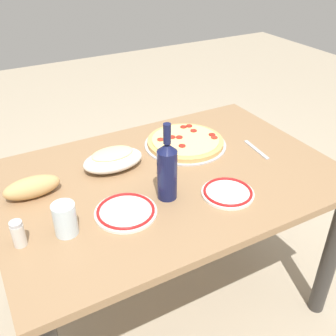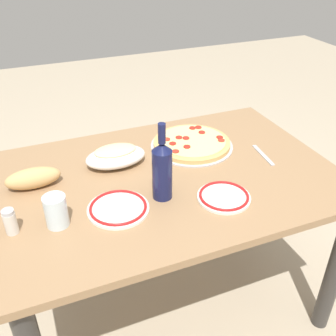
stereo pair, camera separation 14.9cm
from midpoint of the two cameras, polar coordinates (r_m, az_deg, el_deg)
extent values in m
plane|color=tan|center=(1.99, 2.26, -18.60)|extent=(8.00, 8.00, 0.00)
cube|color=#93704C|center=(1.51, 2.82, -1.53)|extent=(1.30, 0.88, 0.03)
cylinder|color=#33302D|center=(1.81, 25.55, -13.17)|extent=(0.07, 0.07, 0.69)
cylinder|color=#33302D|center=(1.93, -18.69, -8.19)|extent=(0.07, 0.07, 0.69)
cylinder|color=#33302D|center=(2.24, 12.32, -1.01)|extent=(0.07, 0.07, 0.69)
cylinder|color=#B7B7BC|center=(1.70, 5.98, 3.21)|extent=(0.36, 0.36, 0.01)
cylinder|color=tan|center=(1.70, 6.00, 3.56)|extent=(0.33, 0.33, 0.02)
cylinder|color=#EFD684|center=(1.69, 6.02, 3.92)|extent=(0.29, 0.29, 0.01)
cylinder|color=maroon|center=(1.63, 5.39, 3.04)|extent=(0.03, 0.03, 0.00)
cylinder|color=maroon|center=(1.73, 10.01, 4.37)|extent=(0.03, 0.03, 0.00)
cylinder|color=maroon|center=(1.79, 5.97, 5.77)|extent=(0.03, 0.03, 0.00)
cylinder|color=maroon|center=(1.70, 4.11, 4.40)|extent=(0.03, 0.03, 0.00)
cylinder|color=#B22D1E|center=(1.60, 3.78, 2.38)|extent=(0.03, 0.03, 0.00)
cylinder|color=#B22D1E|center=(1.70, 10.28, 3.94)|extent=(0.03, 0.03, 0.00)
cylinder|color=maroon|center=(1.70, 5.16, 4.31)|extent=(0.03, 0.03, 0.00)
cylinder|color=maroon|center=(1.80, 6.83, 5.86)|extent=(0.03, 0.03, 0.00)
cylinder|color=maroon|center=(1.76, 7.39, 5.13)|extent=(0.03, 0.03, 0.00)
cylinder|color=#B22D1E|center=(1.69, 2.35, 4.14)|extent=(0.03, 0.03, 0.00)
cylinder|color=maroon|center=(1.65, 3.26, 3.52)|extent=(0.03, 0.03, 0.00)
ellipsoid|color=white|center=(1.55, -4.95, 1.54)|extent=(0.24, 0.15, 0.07)
ellipsoid|color=#AD2819|center=(1.55, -4.97, 1.93)|extent=(0.20, 0.12, 0.03)
ellipsoid|color=beige|center=(1.54, -5.00, 2.51)|extent=(0.17, 0.10, 0.02)
cylinder|color=#141942|center=(1.33, 2.34, -1.07)|extent=(0.07, 0.07, 0.19)
cone|color=#141942|center=(1.28, 2.44, 2.96)|extent=(0.07, 0.07, 0.03)
cylinder|color=#141942|center=(1.26, 2.49, 4.96)|extent=(0.03, 0.03, 0.07)
cylinder|color=silver|center=(1.26, -12.81, -6.27)|extent=(0.07, 0.07, 0.11)
cylinder|color=white|center=(1.40, 11.18, -4.33)|extent=(0.19, 0.19, 0.01)
torus|color=red|center=(1.40, 11.22, -4.07)|extent=(0.18, 0.18, 0.01)
cylinder|color=white|center=(1.32, -4.07, -6.09)|extent=(0.21, 0.21, 0.01)
torus|color=red|center=(1.32, -4.09, -5.82)|extent=(0.19, 0.19, 0.01)
ellipsoid|color=tan|center=(1.47, -16.41, -1.53)|extent=(0.20, 0.08, 0.08)
cylinder|color=silver|center=(1.28, -18.93, -7.73)|extent=(0.04, 0.04, 0.07)
cylinder|color=#B7B7BC|center=(1.26, -19.27, -6.20)|extent=(0.04, 0.04, 0.01)
cube|color=#B7B7BC|center=(1.69, 16.18, 1.76)|extent=(0.03, 0.17, 0.00)
camera|label=1|loc=(0.07, -87.14, 1.80)|focal=41.79mm
camera|label=2|loc=(0.07, 92.86, -1.80)|focal=41.79mm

